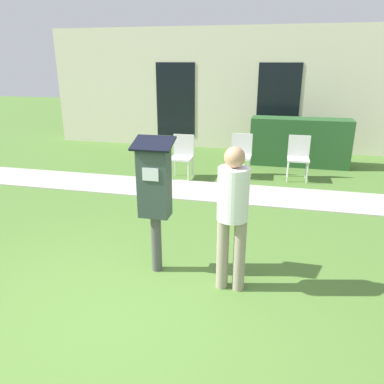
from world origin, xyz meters
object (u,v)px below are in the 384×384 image
Objects in this scene: outdoor_chair_middle at (241,152)px; outdoor_chair_right at (299,154)px; person_standing at (233,209)px; parking_meter at (155,189)px; outdoor_chair_left at (183,153)px.

outdoor_chair_middle and outdoor_chair_right have the same top height.
person_standing reaches higher than outdoor_chair_right.
parking_meter reaches higher than outdoor_chair_middle.
person_standing is at bearing -11.11° from parking_meter.
outdoor_chair_left is 1.00× the size of outdoor_chair_middle.
person_standing is 4.16m from outdoor_chair_left.
outdoor_chair_right is (1.18, 0.07, 0.00)m from outdoor_chair_middle.
outdoor_chair_middle is at bearing 86.85° from person_standing.
outdoor_chair_left is (-0.63, 3.68, -0.49)m from parking_meter.
person_standing is 4.40m from outdoor_chair_right.
outdoor_chair_middle is at bearing 82.32° from parking_meter.
person_standing is at bearing -52.55° from outdoor_chair_left.
person_standing reaches higher than outdoor_chair_middle.
outdoor_chair_right is at bearing 6.23° from outdoor_chair_middle.
parking_meter is at bearing -64.41° from outdoor_chair_left.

